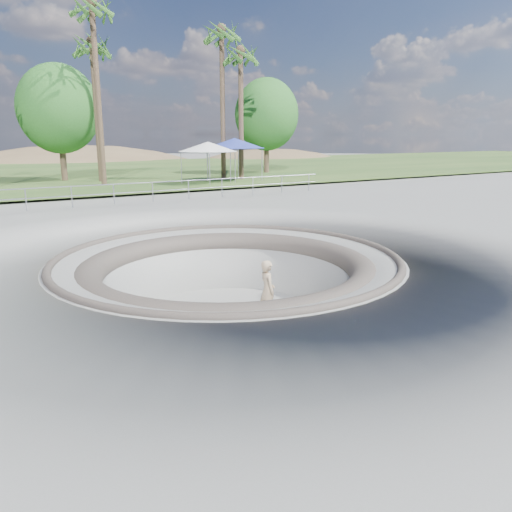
% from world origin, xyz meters
% --- Properties ---
extents(ground, '(180.00, 180.00, 0.00)m').
position_xyz_m(ground, '(0.00, 0.00, 0.00)').
color(ground, gray).
rests_on(ground, ground).
extents(skate_bowl, '(14.00, 14.00, 4.10)m').
position_xyz_m(skate_bowl, '(0.00, 0.00, -1.83)').
color(skate_bowl, gray).
rests_on(skate_bowl, ground).
extents(grass_strip, '(180.00, 36.00, 0.12)m').
position_xyz_m(grass_strip, '(0.00, 34.00, 0.22)').
color(grass_strip, '#2C4F1F').
rests_on(grass_strip, ground).
extents(distant_hills, '(103.20, 45.00, 28.60)m').
position_xyz_m(distant_hills, '(3.78, 57.17, -7.02)').
color(distant_hills, brown).
rests_on(distant_hills, ground).
extents(safety_railing, '(25.00, 0.06, 1.03)m').
position_xyz_m(safety_railing, '(0.00, 12.00, 0.69)').
color(safety_railing, '#96989F').
rests_on(safety_railing, ground).
extents(skateboard, '(0.91, 0.48, 0.09)m').
position_xyz_m(skateboard, '(0.77, -1.02, -1.83)').
color(skateboard, brown).
rests_on(skateboard, ground).
extents(skater, '(0.56, 0.74, 1.85)m').
position_xyz_m(skater, '(0.77, -1.02, -0.89)').
color(skater, tan).
rests_on(skater, skateboard).
extents(canopy_white, '(5.15, 5.15, 2.80)m').
position_xyz_m(canopy_white, '(8.44, 18.74, 2.73)').
color(canopy_white, '#96989F').
rests_on(canopy_white, ground).
extents(canopy_blue, '(5.94, 5.94, 3.03)m').
position_xyz_m(canopy_blue, '(10.99, 19.63, 2.93)').
color(canopy_blue, '#96989F').
rests_on(canopy_blue, ground).
extents(palm_c, '(2.60, 2.60, 12.17)m').
position_xyz_m(palm_c, '(1.95, 21.44, 10.81)').
color(palm_c, brown).
rests_on(palm_c, ground).
extents(palm_d, '(2.60, 2.60, 10.30)m').
position_xyz_m(palm_d, '(2.41, 23.93, 9.09)').
color(palm_d, brown).
rests_on(palm_d, ground).
extents(palm_e, '(2.60, 2.60, 11.47)m').
position_xyz_m(palm_e, '(10.83, 21.09, 10.17)').
color(palm_e, brown).
rests_on(palm_e, ground).
extents(palm_f, '(2.60, 2.60, 10.04)m').
position_xyz_m(palm_f, '(11.96, 20.37, 8.85)').
color(palm_f, brown).
rests_on(palm_f, ground).
extents(bushy_tree_mid, '(5.74, 5.22, 8.28)m').
position_xyz_m(bushy_tree_mid, '(0.30, 26.09, 5.31)').
color(bushy_tree_mid, brown).
rests_on(bushy_tree_mid, ground).
extents(bushy_tree_right, '(5.64, 5.13, 8.14)m').
position_xyz_m(bushy_tree_right, '(17.16, 25.09, 5.22)').
color(bushy_tree_right, brown).
rests_on(bushy_tree_right, ground).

